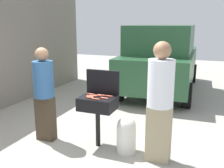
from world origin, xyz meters
The scene contains 17 objects.
ground_plane centered at (0.00, 0.00, 0.00)m, with size 24.00×24.00×0.00m, color #9E998E.
bbq_grill centered at (0.29, 0.27, 0.74)m, with size 0.60×0.44×0.88m.
grill_lid_open centered at (0.29, 0.49, 1.09)m, with size 0.60×0.05×0.42m, color black.
hot_dog_0 centered at (0.27, 0.31, 0.89)m, with size 0.03×0.03×0.13m, color #AD4228.
hot_dog_1 centered at (0.21, 0.14, 0.89)m, with size 0.03×0.03×0.13m, color #B74C33.
hot_dog_2 centered at (0.44, 0.21, 0.89)m, with size 0.03×0.03×0.13m, color #C6593D.
hot_dog_3 centered at (0.12, 0.35, 0.89)m, with size 0.03×0.03×0.13m, color #AD4228.
hot_dog_4 centered at (0.18, 0.18, 0.89)m, with size 0.03×0.03×0.13m, color #C6593D.
hot_dog_5 centered at (0.17, 0.23, 0.89)m, with size 0.03×0.03×0.13m, color #B74C33.
hot_dog_6 centered at (0.21, 0.27, 0.89)m, with size 0.03×0.03×0.13m, color #C6593D.
hot_dog_7 centered at (0.32, 0.34, 0.89)m, with size 0.03×0.03×0.13m, color #C6593D.
hot_dog_8 centered at (0.46, 0.34, 0.89)m, with size 0.03×0.03×0.13m, color #AD4228.
hot_dog_9 centered at (0.33, 0.11, 0.89)m, with size 0.03×0.03×0.13m, color #B74C33.
propane_tank centered at (0.82, 0.22, 0.32)m, with size 0.32×0.32×0.62m.
person_left centered at (-0.70, 0.15, 0.91)m, with size 0.35×0.35×1.68m.
person_right centered at (1.36, 0.15, 1.00)m, with size 0.39×0.39×1.84m.
parked_minivan centered at (0.54, 4.45, 1.03)m, with size 2.16×4.47×2.02m.
Camera 1 is at (2.05, -3.52, 2.09)m, focal length 41.56 mm.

